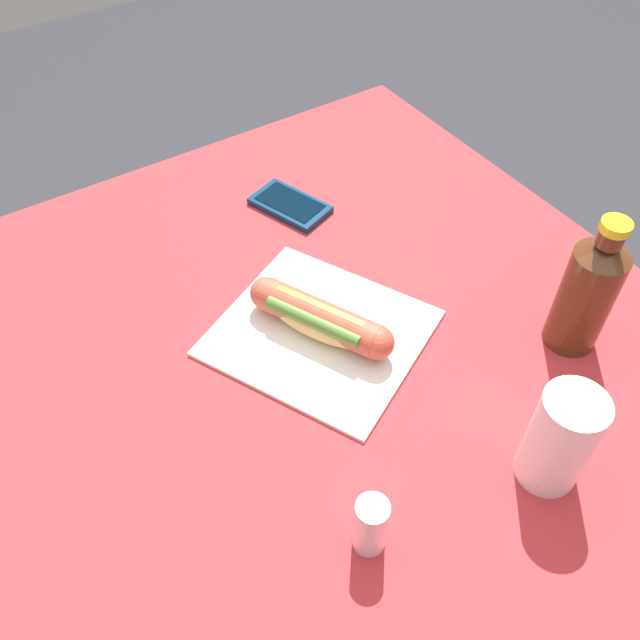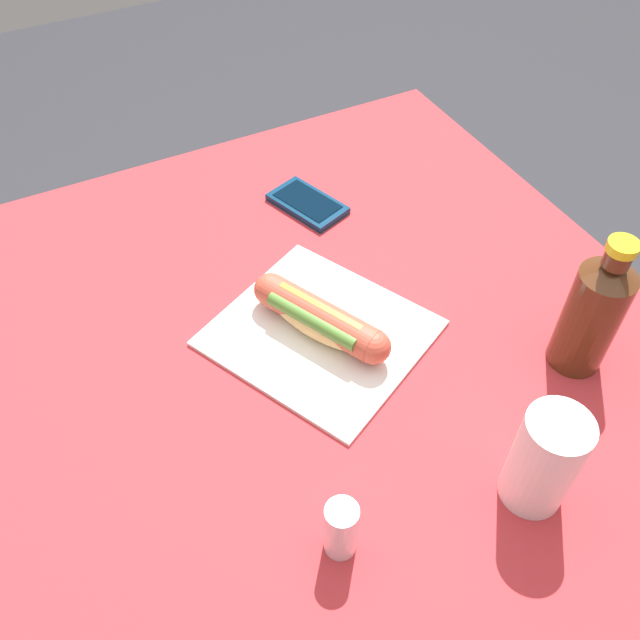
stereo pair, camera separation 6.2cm
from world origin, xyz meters
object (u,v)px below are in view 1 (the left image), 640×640
Objects in this scene: hot_dog at (320,318)px; cell_phone at (290,205)px; salt_shaker at (371,525)px; soda_bottle at (587,293)px; drinking_cup at (560,439)px.

hot_dog is 0.28m from cell_phone.
hot_dog is 0.30m from salt_shaker.
soda_bottle reaches higher than cell_phone.
hot_dog is 0.34m from drinking_cup.
salt_shaker is at bearing 157.01° from cell_phone.
cell_phone is 1.03× the size of drinking_cup.
drinking_cup is at bearing 179.57° from cell_phone.
hot_dog is 2.46× the size of salt_shaker.
drinking_cup reaches higher than salt_shaker.
soda_bottle is 1.48× the size of drinking_cup.
soda_bottle reaches higher than salt_shaker.
hot_dog is 0.35m from soda_bottle.
soda_bottle is at bearing -78.02° from salt_shaker.
soda_bottle is (-0.45, -0.17, 0.08)m from cell_phone.
soda_bottle is (-0.19, -0.28, 0.06)m from hot_dog.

